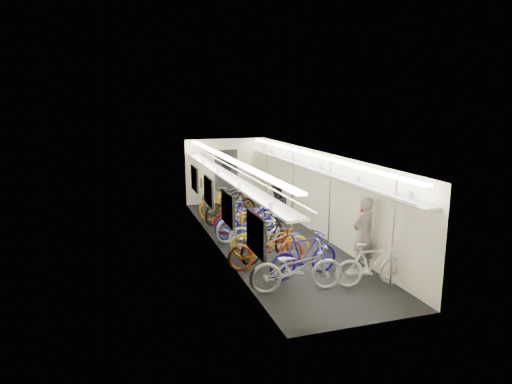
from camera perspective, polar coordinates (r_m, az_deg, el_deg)
train_car_shell at (r=12.78m, az=-0.70°, el=1.75°), size 10.00×10.00×10.00m
bicycle_0 at (r=9.33m, az=5.09°, el=-9.39°), size 1.99×0.91×1.01m
bicycle_1 at (r=10.06m, az=6.04°, el=-7.76°), size 1.78×0.77×1.04m
bicycle_2 at (r=10.55m, az=1.24°, el=-6.99°), size 1.83×0.66×0.96m
bicycle_3 at (r=10.99m, az=1.59°, el=-5.94°), size 1.82×1.14×1.06m
bicycle_4 at (r=11.04m, az=1.76°, el=-6.01°), size 2.02×1.34×1.00m
bicycle_5 at (r=11.71m, az=0.53°, el=-5.05°), size 1.68×0.93×0.97m
bicycle_6 at (r=12.65m, az=-1.13°, el=-3.54°), size 2.17×1.29×1.08m
bicycle_7 at (r=12.36m, az=-0.88°, el=-3.75°), size 1.97×1.10×1.14m
bicycle_8 at (r=13.09m, az=-1.23°, el=-3.17°), size 2.03×1.17×1.01m
bicycle_9 at (r=14.17m, az=-3.13°, el=-1.71°), size 2.02×1.21×1.17m
bicycle_10 at (r=14.70m, az=-3.05°, el=-1.26°), size 2.21×0.84×1.15m
bicycle_11 at (r=9.83m, az=14.25°, el=-8.80°), size 1.62×0.66×0.94m
bicycle_12 at (r=15.28m, az=-2.91°, el=-0.94°), size 2.13×1.19×1.06m
bicycle_14 at (r=16.35m, az=-3.42°, el=-0.18°), size 1.99×0.81×1.02m
passenger_near at (r=10.48m, az=13.29°, el=-5.22°), size 0.72×0.57×1.73m
passenger_mid at (r=12.50m, az=2.49°, el=-2.39°), size 0.93×0.80×1.64m
backpack at (r=11.06m, az=13.66°, el=-2.12°), size 0.28×0.18×0.38m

